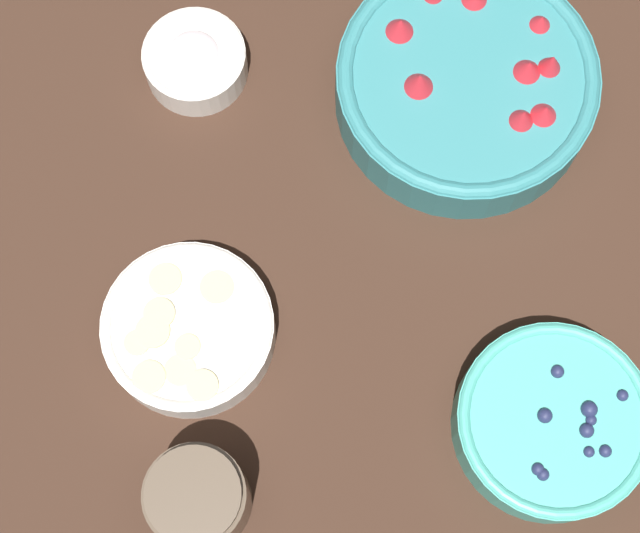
% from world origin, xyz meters
% --- Properties ---
extents(ground_plane, '(4.00, 4.00, 0.00)m').
position_xyz_m(ground_plane, '(0.00, 0.00, 0.00)').
color(ground_plane, '#382319').
extents(bowl_strawberries, '(0.27, 0.27, 0.08)m').
position_xyz_m(bowl_strawberries, '(-0.15, 0.09, 0.04)').
color(bowl_strawberries, teal).
rests_on(bowl_strawberries, ground_plane).
extents(bowl_blueberries, '(0.18, 0.18, 0.06)m').
position_xyz_m(bowl_blueberries, '(0.20, 0.12, 0.03)').
color(bowl_blueberries, '#47AD9E').
rests_on(bowl_blueberries, ground_plane).
extents(bowl_bananas, '(0.17, 0.17, 0.05)m').
position_xyz_m(bowl_bananas, '(0.07, -0.22, 0.03)').
color(bowl_bananas, silver).
rests_on(bowl_bananas, ground_plane).
extents(bowl_cream, '(0.11, 0.11, 0.05)m').
position_xyz_m(bowl_cream, '(-0.22, -0.18, 0.02)').
color(bowl_cream, silver).
rests_on(bowl_cream, ground_plane).
extents(jar_chocolate, '(0.09, 0.09, 0.10)m').
position_xyz_m(jar_chocolate, '(0.23, -0.22, 0.04)').
color(jar_chocolate, brown).
rests_on(jar_chocolate, ground_plane).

